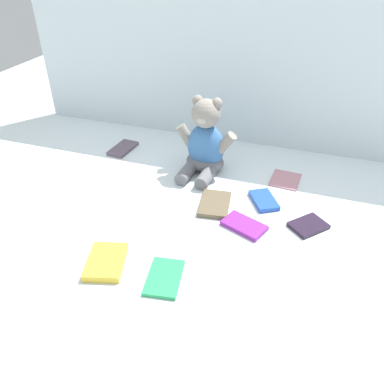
{
  "coord_description": "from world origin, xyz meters",
  "views": [
    {
      "loc": [
        0.26,
        -0.94,
        0.7
      ],
      "look_at": [
        -0.02,
        -0.1,
        0.1
      ],
      "focal_mm": 35.37,
      "sensor_mm": 36.0,
      "label": 1
    }
  ],
  "objects_px": {
    "book_case_0": "(164,278)",
    "book_case_6": "(308,226)",
    "book_case_2": "(123,148)",
    "book_case_3": "(264,200)",
    "book_case_5": "(244,226)",
    "book_case_1": "(215,204)",
    "book_case_4": "(285,179)",
    "book_case_7": "(106,262)",
    "teddy_bear": "(205,145)"
  },
  "relations": [
    {
      "from": "teddy_bear",
      "to": "book_case_4",
      "type": "distance_m",
      "value": 0.3
    },
    {
      "from": "teddy_bear",
      "to": "book_case_6",
      "type": "bearing_deg",
      "value": -25.6
    },
    {
      "from": "book_case_2",
      "to": "book_case_6",
      "type": "distance_m",
      "value": 0.77
    },
    {
      "from": "book_case_1",
      "to": "book_case_6",
      "type": "bearing_deg",
      "value": 169.7
    },
    {
      "from": "book_case_1",
      "to": "book_case_5",
      "type": "height_order",
      "value": "book_case_1"
    },
    {
      "from": "teddy_bear",
      "to": "book_case_7",
      "type": "distance_m",
      "value": 0.55
    },
    {
      "from": "book_case_1",
      "to": "book_case_2",
      "type": "distance_m",
      "value": 0.51
    },
    {
      "from": "book_case_1",
      "to": "book_case_6",
      "type": "distance_m",
      "value": 0.28
    },
    {
      "from": "teddy_bear",
      "to": "book_case_4",
      "type": "height_order",
      "value": "teddy_bear"
    },
    {
      "from": "book_case_3",
      "to": "book_case_7",
      "type": "height_order",
      "value": "book_case_7"
    },
    {
      "from": "book_case_0",
      "to": "book_case_6",
      "type": "distance_m",
      "value": 0.45
    },
    {
      "from": "book_case_2",
      "to": "book_case_1",
      "type": "bearing_deg",
      "value": 156.25
    },
    {
      "from": "book_case_1",
      "to": "book_case_7",
      "type": "bearing_deg",
      "value": 51.92
    },
    {
      "from": "teddy_bear",
      "to": "book_case_6",
      "type": "relative_size",
      "value": 2.64
    },
    {
      "from": "book_case_1",
      "to": "book_case_3",
      "type": "distance_m",
      "value": 0.16
    },
    {
      "from": "book_case_5",
      "to": "book_case_6",
      "type": "height_order",
      "value": "book_case_5"
    },
    {
      "from": "teddy_bear",
      "to": "book_case_2",
      "type": "bearing_deg",
      "value": 177.34
    },
    {
      "from": "book_case_2",
      "to": "book_case_7",
      "type": "bearing_deg",
      "value": 118.32
    },
    {
      "from": "book_case_5",
      "to": "book_case_6",
      "type": "relative_size",
      "value": 1.21
    },
    {
      "from": "book_case_4",
      "to": "book_case_3",
      "type": "bearing_deg",
      "value": -103.55
    },
    {
      "from": "book_case_5",
      "to": "book_case_7",
      "type": "height_order",
      "value": "book_case_7"
    },
    {
      "from": "teddy_bear",
      "to": "book_case_6",
      "type": "xyz_separation_m",
      "value": [
        0.38,
        -0.22,
        -0.09
      ]
    },
    {
      "from": "book_case_5",
      "to": "book_case_2",
      "type": "bearing_deg",
      "value": 81.72
    },
    {
      "from": "book_case_0",
      "to": "book_case_6",
      "type": "height_order",
      "value": "book_case_6"
    },
    {
      "from": "book_case_0",
      "to": "book_case_3",
      "type": "height_order",
      "value": "book_case_3"
    },
    {
      "from": "book_case_3",
      "to": "book_case_6",
      "type": "xyz_separation_m",
      "value": [
        0.14,
        -0.08,
        -0.0
      ]
    },
    {
      "from": "book_case_1",
      "to": "book_case_2",
      "type": "bearing_deg",
      "value": -36.42
    },
    {
      "from": "book_case_3",
      "to": "book_case_6",
      "type": "bearing_deg",
      "value": 119.72
    },
    {
      "from": "book_case_5",
      "to": "book_case_3",
      "type": "bearing_deg",
      "value": 8.5
    },
    {
      "from": "book_case_3",
      "to": "book_case_5",
      "type": "bearing_deg",
      "value": 46.57
    },
    {
      "from": "teddy_bear",
      "to": "book_case_4",
      "type": "bearing_deg",
      "value": 7.67
    },
    {
      "from": "book_case_4",
      "to": "book_case_6",
      "type": "distance_m",
      "value": 0.25
    },
    {
      "from": "book_case_1",
      "to": "book_case_7",
      "type": "height_order",
      "value": "book_case_7"
    },
    {
      "from": "book_case_1",
      "to": "book_case_2",
      "type": "xyz_separation_m",
      "value": [
        -0.44,
        0.24,
        -0.0
      ]
    },
    {
      "from": "book_case_0",
      "to": "book_case_5",
      "type": "xyz_separation_m",
      "value": [
        0.14,
        0.26,
        0.0
      ]
    },
    {
      "from": "book_case_3",
      "to": "book_case_7",
      "type": "relative_size",
      "value": 0.86
    },
    {
      "from": "book_case_0",
      "to": "book_case_2",
      "type": "height_order",
      "value": "book_case_2"
    },
    {
      "from": "book_case_2",
      "to": "book_case_3",
      "type": "relative_size",
      "value": 1.18
    },
    {
      "from": "book_case_6",
      "to": "book_case_7",
      "type": "height_order",
      "value": "book_case_7"
    },
    {
      "from": "book_case_0",
      "to": "book_case_4",
      "type": "distance_m",
      "value": 0.6
    },
    {
      "from": "book_case_3",
      "to": "book_case_0",
      "type": "bearing_deg",
      "value": 35.81
    },
    {
      "from": "book_case_0",
      "to": "book_case_2",
      "type": "distance_m",
      "value": 0.7
    },
    {
      "from": "book_case_0",
      "to": "book_case_1",
      "type": "distance_m",
      "value": 0.33
    },
    {
      "from": "book_case_5",
      "to": "teddy_bear",
      "type": "bearing_deg",
      "value": 58.09
    },
    {
      "from": "teddy_bear",
      "to": "book_case_7",
      "type": "bearing_deg",
      "value": -96.52
    },
    {
      "from": "book_case_1",
      "to": "book_case_7",
      "type": "relative_size",
      "value": 1.05
    },
    {
      "from": "book_case_6",
      "to": "teddy_bear",
      "type": "bearing_deg",
      "value": 13.1
    },
    {
      "from": "teddy_bear",
      "to": "book_case_5",
      "type": "bearing_deg",
      "value": -49.49
    },
    {
      "from": "book_case_1",
      "to": "book_case_2",
      "type": "relative_size",
      "value": 1.04
    },
    {
      "from": "book_case_4",
      "to": "book_case_7",
      "type": "relative_size",
      "value": 0.88
    }
  ]
}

